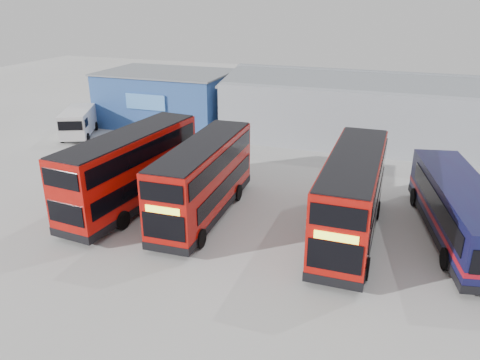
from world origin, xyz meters
TOP-DOWN VIEW (x-y plane):
  - ground_plane at (0.00, 0.00)m, footprint 120.00×120.00m
  - office_block at (-14.00, 17.99)m, footprint 12.30×8.32m
  - maintenance_shed at (8.00, 20.00)m, footprint 30.50×12.00m
  - double_decker_left at (-6.79, -0.23)m, footprint 3.62×11.06m
  - double_decker_centre at (-2.24, 0.06)m, footprint 2.91×10.47m
  - double_decker_right at (6.04, 0.17)m, footprint 2.79×10.87m
  - single_decker_blue at (11.35, 1.90)m, footprint 4.84×11.68m
  - panel_van at (-19.47, 11.20)m, footprint 4.36×5.98m

SIDE VIEW (x-z plane):
  - ground_plane at x=0.00m, z-range 0.00..0.00m
  - panel_van at x=-19.47m, z-range 0.14..2.59m
  - single_decker_blue at x=11.35m, z-range -0.01..3.08m
  - double_decker_centre at x=-2.24m, z-range -0.01..4.38m
  - double_decker_right at x=6.04m, z-range -0.01..4.58m
  - double_decker_left at x=-6.79m, z-range -0.01..4.59m
  - office_block at x=-14.00m, z-range 0.02..5.14m
  - maintenance_shed at x=8.00m, z-range -0.34..5.55m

